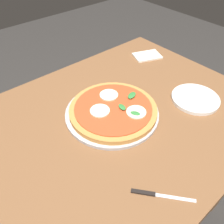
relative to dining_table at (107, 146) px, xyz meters
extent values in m
plane|color=#2D2B28|center=(0.00, 0.00, -0.65)|extent=(6.00, 6.00, 0.00)
cube|color=brown|center=(0.00, 0.00, 0.10)|extent=(1.19, 0.82, 0.04)
cube|color=brown|center=(-0.51, -0.33, -0.28)|extent=(0.07, 0.07, 0.73)
cylinder|color=#B2B2B7|center=(-0.05, -0.02, 0.13)|extent=(0.34, 0.34, 0.01)
cylinder|color=#C6843F|center=(-0.05, -0.02, 0.14)|extent=(0.32, 0.32, 0.02)
cylinder|color=#CC4723|center=(-0.05, -0.02, 0.16)|extent=(0.28, 0.28, 0.00)
cylinder|color=#F4EACC|center=(0.00, -0.03, 0.16)|extent=(0.07, 0.07, 0.00)
cylinder|color=#F4EACC|center=(-0.09, 0.05, 0.16)|extent=(0.07, 0.07, 0.00)
cylinder|color=#F4EACC|center=(-0.08, -0.08, 0.16)|extent=(0.07, 0.07, 0.00)
ellipsoid|color=#337F38|center=(-0.08, 0.06, 0.16)|extent=(0.03, 0.04, 0.00)
ellipsoid|color=#337F38|center=(-0.14, -0.02, 0.16)|extent=(0.05, 0.04, 0.00)
ellipsoid|color=#337F38|center=(-0.07, 0.01, 0.16)|extent=(0.03, 0.04, 0.00)
cylinder|color=white|center=(-0.35, 0.13, 0.13)|extent=(0.18, 0.18, 0.01)
cube|color=white|center=(-0.46, -0.23, 0.13)|extent=(0.15, 0.13, 0.01)
cube|color=black|center=(0.09, 0.27, 0.13)|extent=(0.05, 0.06, 0.01)
cube|color=silver|center=(0.04, 0.33, 0.12)|extent=(0.07, 0.09, 0.00)
camera|label=1|loc=(0.36, 0.45, 0.70)|focal=37.39mm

